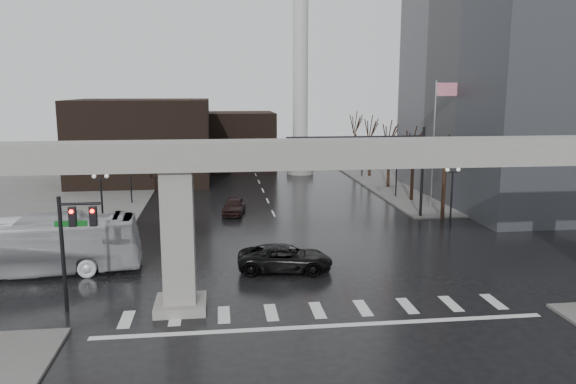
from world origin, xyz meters
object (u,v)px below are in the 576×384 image
(city_bus, at_px, (30,246))
(far_car, at_px, (234,206))
(pickup_truck, at_px, (285,258))
(signal_mast_arm, at_px, (381,153))

(city_bus, bearing_deg, far_car, -44.23)
(pickup_truck, distance_m, city_bus, 15.65)
(pickup_truck, height_order, far_car, pickup_truck)
(city_bus, bearing_deg, pickup_truck, -99.11)
(signal_mast_arm, height_order, city_bus, signal_mast_arm)
(signal_mast_arm, relative_size, pickup_truck, 2.05)
(pickup_truck, relative_size, city_bus, 0.45)
(signal_mast_arm, distance_m, pickup_truck, 17.29)
(pickup_truck, relative_size, far_car, 1.32)
(pickup_truck, xyz_separation_m, far_car, (-2.70, 16.65, -0.06))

